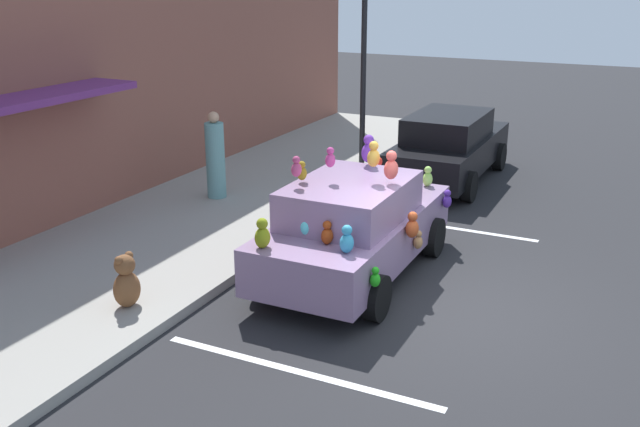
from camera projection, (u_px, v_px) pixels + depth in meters
The scene contains 10 objects.
ground_plane at pixel (436, 312), 9.78m from camera, with size 60.00×60.00×0.00m, color #262628.
sidewalk at pixel (147, 248), 11.83m from camera, with size 24.00×4.00×0.15m, color gray.
storefront_building at pixel (28, 52), 11.71m from camera, with size 24.00×1.25×6.40m.
parking_stripe_front at pixel (438, 226), 13.08m from camera, with size 0.12×3.60×0.01m, color silver.
parking_stripe_rear at pixel (297, 371), 8.31m from camera, with size 0.12×3.60×0.01m, color silver.
plush_covered_car at pixel (354, 226), 10.70m from camera, with size 4.11×2.01×2.15m.
parked_sedan_behind at pixel (449, 146), 15.68m from camera, with size 4.43×1.88×1.54m.
teddy_bear_on_sidewalk at pixel (126, 282), 9.50m from camera, with size 0.40×0.33×0.76m.
street_lamp_post at pixel (364, 60), 15.20m from camera, with size 0.28×0.28×4.12m.
pedestrian_near_shopfront at pixel (215, 158), 14.03m from camera, with size 0.37×0.37×1.73m.
Camera 1 is at (-8.63, -2.43, 4.44)m, focal length 39.83 mm.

